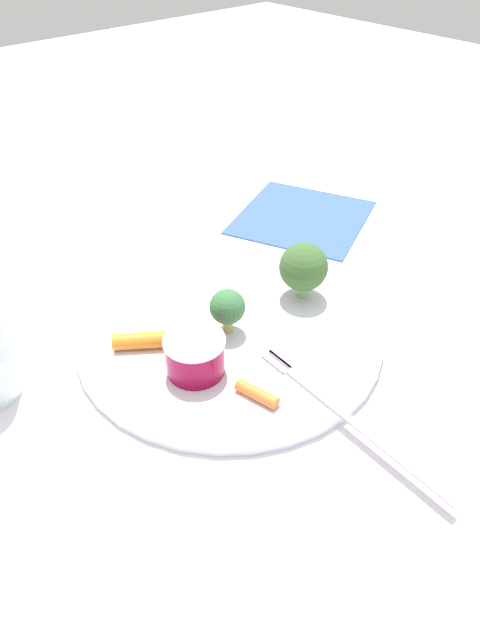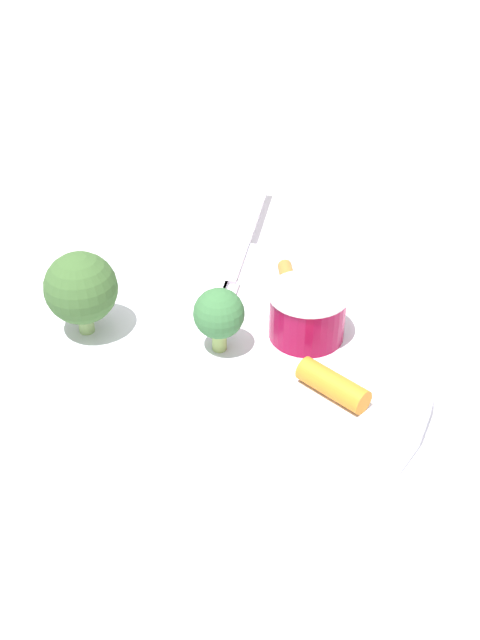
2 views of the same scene
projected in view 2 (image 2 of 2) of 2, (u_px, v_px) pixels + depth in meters
The scene contains 8 objects.
ground_plane at pixel (208, 368), 0.49m from camera, with size 2.40×2.40×0.00m, color white.
plate at pixel (207, 361), 0.48m from camera, with size 0.28×0.28×0.01m, color white.
sauce_cup at pixel (307, 314), 0.48m from camera, with size 0.05×0.05×0.03m.
broccoli_floret_0 at pixel (219, 314), 0.47m from camera, with size 0.03×0.03×0.04m.
broccoli_floret_1 at pixel (81, 289), 0.48m from camera, with size 0.05×0.05×0.06m.
carrot_stick_0 at pixel (288, 279), 0.54m from camera, with size 0.01×0.01×0.04m, color orange.
carrot_stick_1 at pixel (333, 385), 0.44m from camera, with size 0.02×0.02×0.05m, color orange.
fork at pixel (247, 239), 0.59m from camera, with size 0.19×0.02×0.00m.
Camera 2 is at (-0.37, -0.07, 0.31)m, focal length 42.34 mm.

